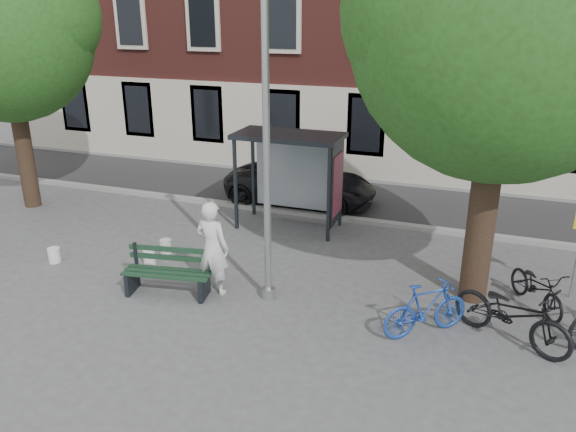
% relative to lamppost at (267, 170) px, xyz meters
% --- Properties ---
extents(ground, '(90.00, 90.00, 0.00)m').
position_rel_lamppost_xyz_m(ground, '(0.00, 0.00, -2.78)').
color(ground, '#4C4C4F').
rests_on(ground, ground).
extents(road, '(40.00, 4.00, 0.01)m').
position_rel_lamppost_xyz_m(road, '(0.00, 7.00, -2.78)').
color(road, '#28282B').
rests_on(road, ground).
extents(curb_near, '(40.00, 0.25, 0.12)m').
position_rel_lamppost_xyz_m(curb_near, '(0.00, 5.00, -2.72)').
color(curb_near, gray).
rests_on(curb_near, ground).
extents(curb_far, '(40.00, 0.25, 0.12)m').
position_rel_lamppost_xyz_m(curb_far, '(0.00, 9.00, -2.72)').
color(curb_far, gray).
rests_on(curb_far, ground).
extents(lamppost, '(0.28, 0.35, 6.11)m').
position_rel_lamppost_xyz_m(lamppost, '(0.00, 0.00, 0.00)').
color(lamppost, '#9EA0A3').
rests_on(lamppost, ground).
extents(tree_right, '(5.76, 5.60, 8.20)m').
position_rel_lamppost_xyz_m(tree_right, '(4.01, 1.38, 2.83)').
color(tree_right, black).
rests_on(tree_right, ground).
extents(tree_left, '(5.18, 4.86, 7.40)m').
position_rel_lamppost_xyz_m(tree_left, '(-8.99, 2.88, 2.43)').
color(tree_left, black).
rests_on(tree_left, ground).
extents(bus_shelter, '(2.85, 1.45, 2.62)m').
position_rel_lamppost_xyz_m(bus_shelter, '(-0.61, 4.11, -0.87)').
color(bus_shelter, '#1E2328').
rests_on(bus_shelter, ground).
extents(painter, '(0.78, 0.55, 2.04)m').
position_rel_lamppost_xyz_m(painter, '(-1.20, -0.12, -1.76)').
color(painter, silver).
rests_on(painter, ground).
extents(bench, '(1.94, 0.92, 0.96)m').
position_rel_lamppost_xyz_m(bench, '(-2.08, -0.49, -2.34)').
color(bench, '#1E2328').
rests_on(bench, ground).
extents(bike_a, '(2.34, 1.74, 1.17)m').
position_rel_lamppost_xyz_m(bike_a, '(4.71, -0.02, -2.20)').
color(bike_a, black).
rests_on(bike_a, ground).
extents(bike_b, '(1.67, 1.53, 1.06)m').
position_rel_lamppost_xyz_m(bike_b, '(3.23, -0.27, -2.25)').
color(bike_b, '#1C3E9A').
rests_on(bike_b, ground).
extents(bike_c, '(1.40, 1.80, 0.91)m').
position_rel_lamppost_xyz_m(bike_c, '(5.21, 1.50, -2.33)').
color(bike_c, black).
rests_on(bike_c, ground).
extents(car_dark, '(4.64, 2.25, 1.27)m').
position_rel_lamppost_xyz_m(car_dark, '(-1.33, 6.05, -2.15)').
color(car_dark, black).
rests_on(car_dark, ground).
extents(bucket_a, '(0.36, 0.36, 0.36)m').
position_rel_lamppost_xyz_m(bucket_a, '(-5.48, -0.08, -2.60)').
color(bucket_a, white).
rests_on(bucket_a, ground).
extents(bucket_b, '(0.32, 0.32, 0.36)m').
position_rel_lamppost_xyz_m(bucket_b, '(-3.27, 0.59, -2.60)').
color(bucket_b, white).
rests_on(bucket_b, ground).
extents(bucket_c, '(0.32, 0.32, 0.36)m').
position_rel_lamppost_xyz_m(bucket_c, '(-3.24, 1.27, -2.60)').
color(bucket_c, silver).
rests_on(bucket_c, ground).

